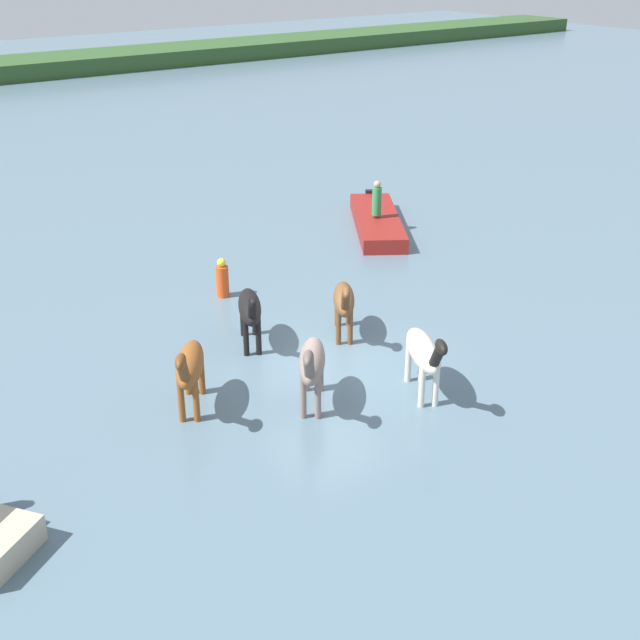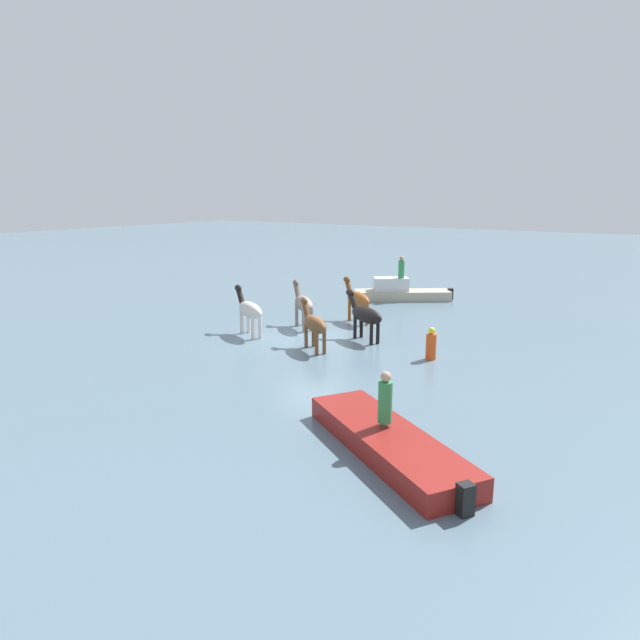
% 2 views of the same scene
% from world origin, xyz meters
% --- Properties ---
extents(ground_plane, '(141.81, 141.81, 0.00)m').
position_xyz_m(ground_plane, '(0.00, 0.00, 0.00)').
color(ground_plane, slate).
extents(horse_lead, '(1.41, 2.29, 1.86)m').
position_xyz_m(horse_lead, '(-1.00, 1.78, 1.02)').
color(horse_lead, black).
rests_on(horse_lead, ground_plane).
extents(horse_chestnut_trailing, '(1.44, 2.36, 1.91)m').
position_xyz_m(horse_chestnut_trailing, '(0.85, -2.49, 1.05)').
color(horse_chestnut_trailing, silver).
rests_on(horse_chestnut_trailing, ground_plane).
extents(horse_dun_straggler, '(1.61, 2.09, 1.79)m').
position_xyz_m(horse_dun_straggler, '(1.21, 0.89, 0.99)').
color(horse_dun_straggler, brown).
rests_on(horse_dun_straggler, ground_plane).
extents(horse_rear_stallion, '(1.82, 2.16, 1.91)m').
position_xyz_m(horse_rear_stallion, '(-1.42, -1.45, 1.05)').
color(horse_rear_stallion, gray).
rests_on(horse_rear_stallion, ground_plane).
extents(horse_gray_outer, '(1.67, 2.23, 1.90)m').
position_xyz_m(horse_gray_outer, '(-3.60, -0.05, 1.04)').
color(horse_gray_outer, brown).
rests_on(horse_gray_outer, ground_plane).
extents(boat_tender_starboard, '(4.03, 5.15, 0.76)m').
position_xyz_m(boat_tender_starboard, '(7.25, 6.94, 0.18)').
color(boat_tender_starboard, maroon).
rests_on(boat_tender_starboard, ground_plane).
extents(person_spotter_bow, '(0.32, 0.32, 1.19)m').
position_xyz_m(person_spotter_bow, '(7.02, 6.73, 1.15)').
color(person_spotter_bow, '#338C4C').
rests_on(person_spotter_bow, boat_tender_starboard).
extents(buoy_channel_marker, '(0.36, 0.36, 1.14)m').
position_xyz_m(buoy_channel_marker, '(-0.03, 4.91, 0.51)').
color(buoy_channel_marker, '#E54C19').
rests_on(buoy_channel_marker, ground_plane).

